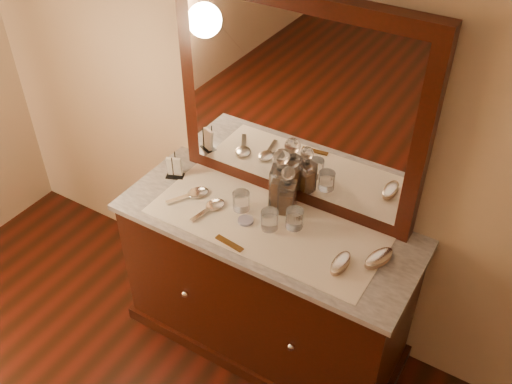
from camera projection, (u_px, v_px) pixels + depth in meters
dresser_cabinet at (266, 286)px, 2.92m from camera, size 1.40×0.55×0.82m
dresser_plinth at (265, 331)px, 3.15m from camera, size 1.46×0.59×0.08m
knob_left at (185, 294)px, 2.83m from camera, size 0.04×0.04×0.04m
knob_right at (291, 347)px, 2.58m from camera, size 0.04×0.04×0.04m
marble_top at (267, 225)px, 2.65m from camera, size 1.44×0.59×0.03m
mirror_frame at (297, 105)px, 2.49m from camera, size 1.20×0.08×1.00m
mirror_glass at (293, 109)px, 2.47m from camera, size 1.06×0.01×0.86m
lace_runner at (265, 225)px, 2.63m from camera, size 1.10×0.45×0.00m
pin_dish at (246, 221)px, 2.64m from camera, size 0.10×0.10×0.01m
comb at (229, 243)px, 2.53m from camera, size 0.15×0.04×0.01m
napkin_rack at (174, 168)px, 2.89m from camera, size 0.10×0.08×0.14m
decanter_left at (281, 183)px, 2.68m from camera, size 0.12×0.12×0.31m
decanter_right at (287, 195)px, 2.64m from camera, size 0.10×0.10×0.26m
brush_near at (340, 263)px, 2.41m from camera, size 0.07×0.15×0.04m
brush_far at (379, 258)px, 2.43m from camera, size 0.12×0.17×0.04m
hand_mirror_outer at (195, 194)px, 2.79m from camera, size 0.16×0.22×0.02m
hand_mirror_inner at (213, 206)px, 2.72m from camera, size 0.10×0.22×0.02m
tumblers at (268, 213)px, 2.62m from camera, size 0.36×0.15×0.09m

